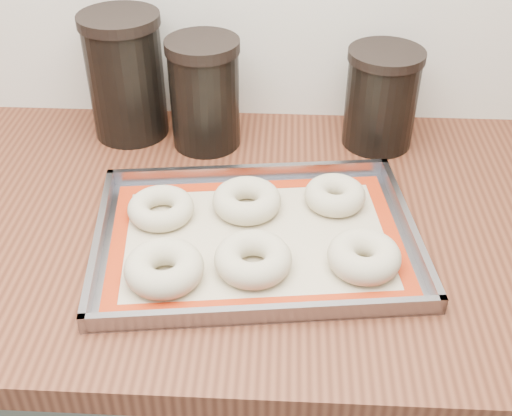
# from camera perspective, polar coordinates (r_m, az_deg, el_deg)

# --- Properties ---
(cabinet) EXTENTS (3.00, 0.65, 0.86)m
(cabinet) POSITION_cam_1_polar(r_m,az_deg,el_deg) (1.33, 0.02, -16.96)
(cabinet) COLOR #586256
(cabinet) RESTS_ON floor
(countertop) EXTENTS (3.06, 0.68, 0.04)m
(countertop) POSITION_cam_1_polar(r_m,az_deg,el_deg) (1.00, 0.02, -1.50)
(countertop) COLOR brown
(countertop) RESTS_ON cabinet
(baking_tray) EXTENTS (0.50, 0.38, 0.03)m
(baking_tray) POSITION_cam_1_polar(r_m,az_deg,el_deg) (0.93, 0.00, -2.61)
(baking_tray) COLOR gray
(baking_tray) RESTS_ON countertop
(baking_mat) EXTENTS (0.45, 0.34, 0.00)m
(baking_mat) POSITION_cam_1_polar(r_m,az_deg,el_deg) (0.93, 0.00, -2.71)
(baking_mat) COLOR #C6B793
(baking_mat) RESTS_ON baking_tray
(bagel_front_left) EXTENTS (0.11, 0.11, 0.04)m
(bagel_front_left) POSITION_cam_1_polar(r_m,az_deg,el_deg) (0.87, -8.17, -5.29)
(bagel_front_left) COLOR #BDB293
(bagel_front_left) RESTS_ON baking_mat
(bagel_front_mid) EXTENTS (0.13, 0.13, 0.04)m
(bagel_front_mid) POSITION_cam_1_polar(r_m,az_deg,el_deg) (0.87, -0.26, -4.55)
(bagel_front_mid) COLOR #BDB293
(bagel_front_mid) RESTS_ON baking_mat
(bagel_front_right) EXTENTS (0.11, 0.11, 0.04)m
(bagel_front_right) POSITION_cam_1_polar(r_m,az_deg,el_deg) (0.89, 9.58, -4.27)
(bagel_front_right) COLOR #BDB293
(bagel_front_right) RESTS_ON baking_mat
(bagel_back_left) EXTENTS (0.11, 0.11, 0.03)m
(bagel_back_left) POSITION_cam_1_polar(r_m,az_deg,el_deg) (0.98, -8.45, -0.01)
(bagel_back_left) COLOR #BDB293
(bagel_back_left) RESTS_ON baking_mat
(bagel_back_mid) EXTENTS (0.13, 0.13, 0.04)m
(bagel_back_mid) POSITION_cam_1_polar(r_m,az_deg,el_deg) (0.98, -0.82, 0.68)
(bagel_back_mid) COLOR #BDB293
(bagel_back_mid) RESTS_ON baking_mat
(bagel_back_right) EXTENTS (0.13, 0.13, 0.04)m
(bagel_back_right) POSITION_cam_1_polar(r_m,az_deg,el_deg) (1.00, 7.03, 1.15)
(bagel_back_right) COLOR #BDB293
(bagel_back_right) RESTS_ON baking_mat
(canister_left) EXTENTS (0.14, 0.14, 0.22)m
(canister_left) POSITION_cam_1_polar(r_m,az_deg,el_deg) (1.17, -11.50, 11.44)
(canister_left) COLOR black
(canister_left) RESTS_ON countertop
(canister_mid) EXTENTS (0.13, 0.13, 0.19)m
(canister_mid) POSITION_cam_1_polar(r_m,az_deg,el_deg) (1.12, -4.59, 10.12)
(canister_mid) COLOR black
(canister_mid) RESTS_ON countertop
(canister_right) EXTENTS (0.13, 0.13, 0.17)m
(canister_right) POSITION_cam_1_polar(r_m,az_deg,el_deg) (1.15, 11.07, 9.58)
(canister_right) COLOR black
(canister_right) RESTS_ON countertop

